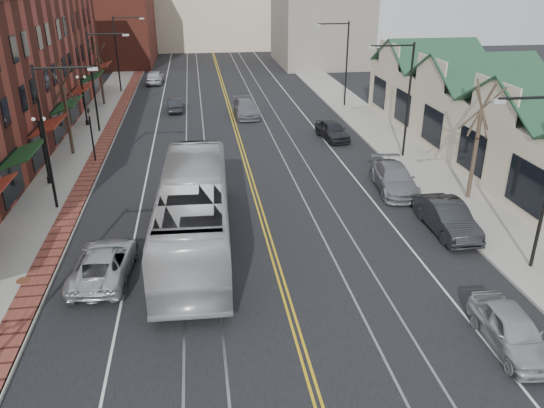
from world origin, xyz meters
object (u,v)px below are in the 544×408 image
object	(u,v)px
transit_bus	(194,212)
parked_car_d	(332,130)
parked_car_c	(394,179)
parked_suv	(104,263)
parked_car_a	(512,330)
parked_car_b	(447,218)

from	to	relation	value
transit_bus	parked_car_d	size ratio (longest dim) A/B	3.09
parked_car_c	parked_car_d	bearing A→B (deg)	101.61
transit_bus	parked_suv	xyz separation A→B (m)	(-4.05, -2.29, -1.17)
parked_suv	parked_car_d	size ratio (longest dim) A/B	1.18
parked_suv	parked_car_c	world-z (taller)	parked_car_c
parked_suv	parked_car_d	world-z (taller)	parked_car_d
parked_car_a	parked_car_b	distance (m)	9.28
parked_car_b	parked_car_c	distance (m)	5.90
parked_car_c	parked_car_d	distance (m)	11.28
parked_car_c	parked_car_d	size ratio (longest dim) A/B	1.23
parked_suv	parked_car_a	size ratio (longest dim) A/B	1.22
parked_car_b	parked_car_d	world-z (taller)	parked_car_b
parked_suv	transit_bus	bearing A→B (deg)	-146.80
parked_car_b	parked_car_d	bearing A→B (deg)	95.90
transit_bus	parked_car_b	world-z (taller)	transit_bus
parked_car_c	parked_suv	bearing A→B (deg)	-147.99
parked_car_a	transit_bus	bearing A→B (deg)	142.19
parked_car_b	parked_car_d	size ratio (longest dim) A/B	1.13
parked_suv	parked_car_d	distance (m)	24.45
parked_suv	parked_car_d	bearing A→B (deg)	-124.73
parked_car_d	parked_car_b	bearing A→B (deg)	-91.18
parked_car_b	parked_car_d	xyz separation A→B (m)	(-1.80, 17.08, -0.07)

